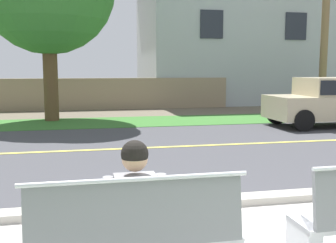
{
  "coord_description": "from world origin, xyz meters",
  "views": [
    {
      "loc": [
        -1.57,
        -2.68,
        1.82
      ],
      "look_at": [
        -0.25,
        3.52,
        1.0
      ],
      "focal_mm": 43.84,
      "sensor_mm": 36.0,
      "label": 1
    }
  ],
  "objects": [
    {
      "name": "bench_left",
      "position": [
        -1.17,
        0.45,
        0.45
      ],
      "size": [
        1.75,
        0.48,
        1.01
      ],
      "color": "silver",
      "rests_on": "ground_plane"
    },
    {
      "name": "seated_person_grey",
      "position": [
        -1.16,
        0.62,
        0.68
      ],
      "size": [
        0.52,
        0.68,
        1.25
      ],
      "color": "#47382D",
      "rests_on": "ground_plane"
    },
    {
      "name": "curb_edge",
      "position": [
        0.0,
        2.35,
        0.06
      ],
      "size": [
        44.0,
        0.3,
        0.11
      ],
      "primitive_type": "cube",
      "color": "#ADA89E",
      "rests_on": "ground_plane"
    },
    {
      "name": "ground_plane",
      "position": [
        0.0,
        8.0,
        0.0
      ],
      "size": [
        140.0,
        140.0,
        0.0
      ],
      "primitive_type": "plane",
      "color": "#665B4C"
    },
    {
      "name": "house_across_street",
      "position": [
        6.59,
        19.07,
        3.85
      ],
      "size": [
        10.26,
        6.91,
        7.61
      ],
      "color": "#A3ADB2",
      "rests_on": "ground_plane"
    },
    {
      "name": "car_beige_near",
      "position": [
        6.36,
        8.9,
        0.85
      ],
      "size": [
        4.3,
        1.86,
        1.54
      ],
      "color": "#C6B793",
      "rests_on": "ground_plane"
    },
    {
      "name": "far_verge_grass",
      "position": [
        0.0,
        11.25,
        0.01
      ],
      "size": [
        48.0,
        2.8,
        0.02
      ],
      "primitive_type": "cube",
      "color": "#38702D",
      "rests_on": "ground_plane"
    },
    {
      "name": "street_asphalt",
      "position": [
        0.0,
        6.5,
        0.0
      ],
      "size": [
        52.0,
        8.0,
        0.01
      ],
      "primitive_type": "cube",
      "color": "#424247",
      "rests_on": "ground_plane"
    },
    {
      "name": "garden_wall",
      "position": [
        -1.34,
        15.87,
        0.7
      ],
      "size": [
        13.0,
        0.36,
        1.4
      ],
      "primitive_type": "cube",
      "color": "gray",
      "rests_on": "ground_plane"
    },
    {
      "name": "road_centre_line",
      "position": [
        0.0,
        6.5,
        0.01
      ],
      "size": [
        48.0,
        0.14,
        0.01
      ],
      "primitive_type": "cube",
      "color": "#E0CC4C",
      "rests_on": "ground_plane"
    }
  ]
}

